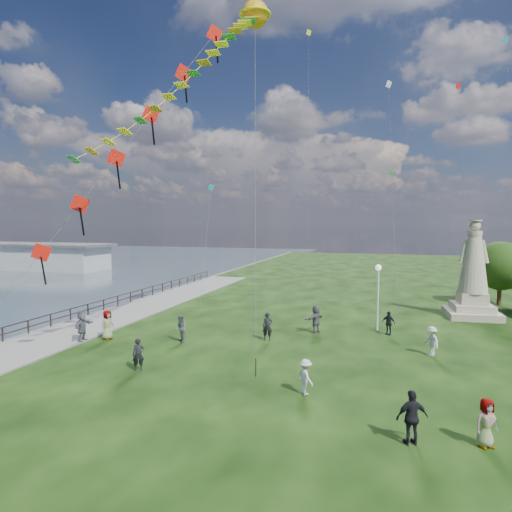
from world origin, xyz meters
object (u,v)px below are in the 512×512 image
(person_11, at_px, (316,319))
(person_1, at_px, (180,329))
(pier_pavilion, at_px, (28,256))
(serpent_kite, at_px, (253,17))
(lamppost, at_px, (378,283))
(person_6, at_px, (268,327))
(person_9, at_px, (388,323))
(person_0, at_px, (138,355))
(person_3, at_px, (412,417))
(person_10, at_px, (107,325))
(person_2, at_px, (306,377))
(person_4, at_px, (486,423))
(person_5, at_px, (82,328))
(statue, at_px, (473,281))
(person_8, at_px, (432,341))

(person_11, bearing_deg, person_1, -27.20)
(pier_pavilion, distance_m, serpent_kite, 61.11)
(person_11, bearing_deg, lamppost, 146.03)
(person_1, distance_m, serpent_kite, 21.23)
(person_6, relative_size, person_9, 1.12)
(person_0, bearing_deg, person_6, 20.91)
(person_3, xyz_separation_m, person_11, (-5.41, 13.74, 0.02))
(person_10, relative_size, serpent_kite, 0.09)
(person_9, distance_m, person_10, 18.48)
(person_10, bearing_deg, person_0, -118.26)
(person_2, relative_size, person_11, 0.81)
(person_2, height_order, person_6, person_6)
(person_4, bearing_deg, pier_pavilion, 113.79)
(person_9, bearing_deg, person_0, -111.22)
(pier_pavilion, relative_size, person_3, 15.99)
(person_5, bearing_deg, person_1, -78.05)
(pier_pavilion, bearing_deg, person_3, -36.26)
(lamppost, relative_size, serpent_kite, 0.21)
(person_0, distance_m, person_9, 16.43)
(lamppost, distance_m, person_6, 8.47)
(lamppost, relative_size, person_3, 2.46)
(statue, distance_m, person_5, 29.02)
(pier_pavilion, xyz_separation_m, person_3, (59.41, -43.58, -0.90))
(person_2, bearing_deg, person_0, 43.31)
(person_9, distance_m, serpent_kite, 22.50)
(person_8, height_order, person_9, person_8)
(person_6, bearing_deg, person_9, 10.32)
(statue, bearing_deg, person_3, -108.75)
(pier_pavilion, distance_m, person_11, 61.70)
(person_6, xyz_separation_m, person_9, (7.40, 3.73, -0.10))
(person_9, distance_m, person_11, 4.85)
(serpent_kite, bearing_deg, person_11, 1.61)
(person_1, xyz_separation_m, person_5, (-5.87, -1.82, 0.08))
(person_1, distance_m, person_10, 4.85)
(pier_pavilion, height_order, person_3, pier_pavilion)
(person_0, relative_size, person_2, 1.06)
(person_9, xyz_separation_m, person_10, (-17.30, -6.51, 0.16))
(pier_pavilion, distance_m, person_6, 60.83)
(pier_pavilion, xyz_separation_m, person_0, (46.54, -39.88, -1.02))
(person_6, relative_size, person_10, 0.93)
(statue, distance_m, serpent_kite, 25.55)
(person_3, distance_m, person_6, 13.62)
(person_11, bearing_deg, statue, 158.33)
(statue, relative_size, serpent_kite, 0.34)
(pier_pavilion, distance_m, person_10, 54.51)
(person_3, bearing_deg, person_0, -39.45)
(lamppost, bearing_deg, serpent_kite, -166.81)
(lamppost, height_order, person_4, lamppost)
(person_8, bearing_deg, person_5, -112.23)
(pier_pavilion, bearing_deg, person_1, -36.82)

